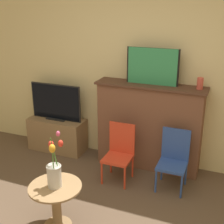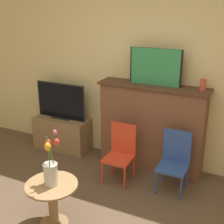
{
  "view_description": "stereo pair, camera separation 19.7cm",
  "coord_description": "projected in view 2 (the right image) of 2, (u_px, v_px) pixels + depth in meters",
  "views": [
    {
      "loc": [
        1.11,
        -1.73,
        2.15
      ],
      "look_at": [
        -0.1,
        1.26,
        0.97
      ],
      "focal_mm": 50.0,
      "sensor_mm": 36.0,
      "label": 1
    },
    {
      "loc": [
        1.29,
        -1.65,
        2.15
      ],
      "look_at": [
        -0.1,
        1.26,
        0.97
      ],
      "focal_mm": 50.0,
      "sensor_mm": 36.0,
      "label": 2
    }
  ],
  "objects": [
    {
      "name": "tv_monitor",
      "position": [
        61.0,
        101.0,
        4.52
      ],
      "size": [
        0.78,
        0.12,
        0.53
      ],
      "color": "black",
      "rests_on": "tv_stand"
    },
    {
      "name": "chair_blue",
      "position": [
        174.0,
        159.0,
        3.64
      ],
      "size": [
        0.33,
        0.33,
        0.72
      ],
      "color": "#2D4C99",
      "rests_on": "ground"
    },
    {
      "name": "mantel_candle",
      "position": [
        203.0,
        85.0,
        3.6
      ],
      "size": [
        0.07,
        0.07,
        0.14
      ],
      "color": "#CC4C3D",
      "rests_on": "fireplace_mantel"
    },
    {
      "name": "painting",
      "position": [
        155.0,
        67.0,
        3.79
      ],
      "size": [
        0.66,
        0.03,
        0.45
      ],
      "color": "black",
      "rests_on": "fireplace_mantel"
    },
    {
      "name": "vase_tulips",
      "position": [
        51.0,
        169.0,
        2.94
      ],
      "size": [
        0.17,
        0.22,
        0.53
      ],
      "color": "beige",
      "rests_on": "side_table"
    },
    {
      "name": "side_table",
      "position": [
        53.0,
        198.0,
        3.05
      ],
      "size": [
        0.51,
        0.51,
        0.47
      ],
      "color": "#99754C",
      "rests_on": "ground"
    },
    {
      "name": "fireplace_mantel",
      "position": [
        152.0,
        126.0,
        4.05
      ],
      "size": [
        1.4,
        0.34,
        1.14
      ],
      "color": "brown",
      "rests_on": "ground"
    },
    {
      "name": "tv_stand",
      "position": [
        62.0,
        133.0,
        4.69
      ],
      "size": [
        0.84,
        0.36,
        0.49
      ],
      "color": "olive",
      "rests_on": "ground"
    },
    {
      "name": "wall_back",
      "position": [
        148.0,
        65.0,
        4.0
      ],
      "size": [
        8.0,
        0.06,
        2.7
      ],
      "color": "beige",
      "rests_on": "ground"
    },
    {
      "name": "chair_red",
      "position": [
        121.0,
        151.0,
        3.84
      ],
      "size": [
        0.33,
        0.33,
        0.72
      ],
      "color": "red",
      "rests_on": "ground"
    }
  ]
}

